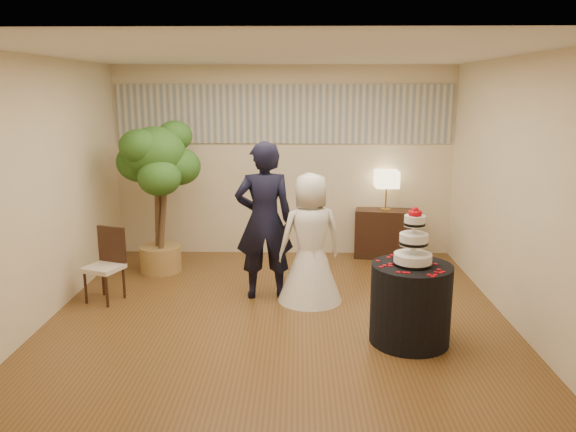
{
  "coord_description": "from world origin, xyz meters",
  "views": [
    {
      "loc": [
        0.22,
        -5.8,
        2.45
      ],
      "look_at": [
        0.1,
        0.4,
        1.05
      ],
      "focal_mm": 35.0,
      "sensor_mm": 36.0,
      "label": 1
    }
  ],
  "objects_px": {
    "table_lamp": "(386,190)",
    "side_chair": "(103,266)",
    "wedding_cake": "(414,236)",
    "groom": "(264,221)",
    "bride": "(310,238)",
    "console": "(385,234)",
    "cake_table": "(410,304)",
    "ficus_tree": "(158,197)"
  },
  "relations": [
    {
      "from": "wedding_cake",
      "to": "groom",
      "type": "bearing_deg",
      "value": 141.13
    },
    {
      "from": "table_lamp",
      "to": "ficus_tree",
      "type": "xyz_separation_m",
      "value": [
        -3.17,
        -0.73,
        0.03
      ]
    },
    {
      "from": "wedding_cake",
      "to": "table_lamp",
      "type": "distance_m",
      "value": 2.89
    },
    {
      "from": "wedding_cake",
      "to": "console",
      "type": "relative_size",
      "value": 0.66
    },
    {
      "from": "table_lamp",
      "to": "console",
      "type": "bearing_deg",
      "value": 0.0
    },
    {
      "from": "groom",
      "to": "ficus_tree",
      "type": "relative_size",
      "value": 0.9
    },
    {
      "from": "bride",
      "to": "console",
      "type": "xyz_separation_m",
      "value": [
        1.14,
        1.77,
        -0.41
      ]
    },
    {
      "from": "ficus_tree",
      "to": "bride",
      "type": "bearing_deg",
      "value": -27.13
    },
    {
      "from": "bride",
      "to": "wedding_cake",
      "type": "xyz_separation_m",
      "value": [
        0.96,
        -1.11,
        0.32
      ]
    },
    {
      "from": "bride",
      "to": "console",
      "type": "bearing_deg",
      "value": -139.84
    },
    {
      "from": "groom",
      "to": "bride",
      "type": "bearing_deg",
      "value": 162.08
    },
    {
      "from": "bride",
      "to": "cake_table",
      "type": "height_order",
      "value": "bride"
    },
    {
      "from": "groom",
      "to": "console",
      "type": "bearing_deg",
      "value": -142.03
    },
    {
      "from": "bride",
      "to": "side_chair",
      "type": "xyz_separation_m",
      "value": [
        -2.42,
        -0.08,
        -0.33
      ]
    },
    {
      "from": "bride",
      "to": "wedding_cake",
      "type": "distance_m",
      "value": 1.5
    },
    {
      "from": "table_lamp",
      "to": "side_chair",
      "type": "relative_size",
      "value": 0.67
    },
    {
      "from": "side_chair",
      "to": "bride",
      "type": "bearing_deg",
      "value": 22.44
    },
    {
      "from": "cake_table",
      "to": "wedding_cake",
      "type": "bearing_deg",
      "value": 90.0
    },
    {
      "from": "cake_table",
      "to": "console",
      "type": "height_order",
      "value": "cake_table"
    },
    {
      "from": "bride",
      "to": "wedding_cake",
      "type": "height_order",
      "value": "bride"
    },
    {
      "from": "groom",
      "to": "ficus_tree",
      "type": "distance_m",
      "value": 1.76
    },
    {
      "from": "groom",
      "to": "wedding_cake",
      "type": "relative_size",
      "value": 3.27
    },
    {
      "from": "bride",
      "to": "console",
      "type": "relative_size",
      "value": 1.77
    },
    {
      "from": "wedding_cake",
      "to": "table_lamp",
      "type": "relative_size",
      "value": 0.99
    },
    {
      "from": "groom",
      "to": "cake_table",
      "type": "distance_m",
      "value": 2.01
    },
    {
      "from": "groom",
      "to": "side_chair",
      "type": "distance_m",
      "value": 1.96
    },
    {
      "from": "ficus_tree",
      "to": "side_chair",
      "type": "bearing_deg",
      "value": -109.29
    },
    {
      "from": "console",
      "to": "wedding_cake",
      "type": "bearing_deg",
      "value": -84.28
    },
    {
      "from": "wedding_cake",
      "to": "side_chair",
      "type": "bearing_deg",
      "value": 163.09
    },
    {
      "from": "bride",
      "to": "wedding_cake",
      "type": "relative_size",
      "value": 2.66
    },
    {
      "from": "table_lamp",
      "to": "ficus_tree",
      "type": "distance_m",
      "value": 3.26
    },
    {
      "from": "bride",
      "to": "side_chair",
      "type": "distance_m",
      "value": 2.45
    },
    {
      "from": "cake_table",
      "to": "console",
      "type": "distance_m",
      "value": 2.89
    },
    {
      "from": "groom",
      "to": "table_lamp",
      "type": "height_order",
      "value": "groom"
    },
    {
      "from": "bride",
      "to": "console",
      "type": "height_order",
      "value": "bride"
    },
    {
      "from": "console",
      "to": "side_chair",
      "type": "xyz_separation_m",
      "value": [
        -3.57,
        -1.85,
        0.07
      ]
    },
    {
      "from": "cake_table",
      "to": "groom",
      "type": "bearing_deg",
      "value": 141.13
    },
    {
      "from": "groom",
      "to": "wedding_cake",
      "type": "distance_m",
      "value": 1.94
    },
    {
      "from": "ficus_tree",
      "to": "groom",
      "type": "bearing_deg",
      "value": -32.1
    },
    {
      "from": "console",
      "to": "side_chair",
      "type": "distance_m",
      "value": 4.02
    },
    {
      "from": "ficus_tree",
      "to": "wedding_cake",
      "type": "bearing_deg",
      "value": -35.65
    },
    {
      "from": "groom",
      "to": "ficus_tree",
      "type": "bearing_deg",
      "value": -38.83
    }
  ]
}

